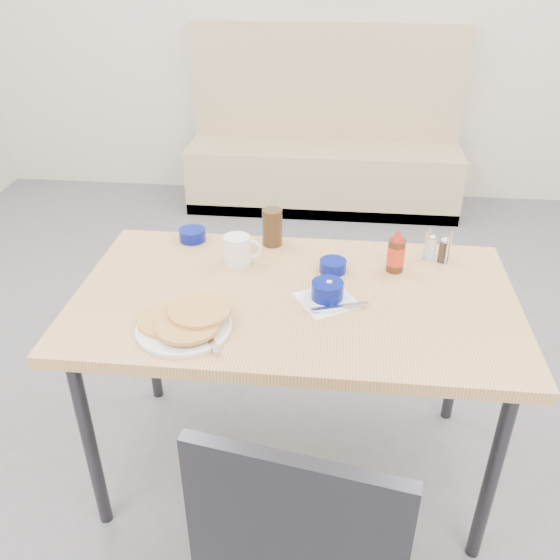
# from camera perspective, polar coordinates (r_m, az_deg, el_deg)

# --- Properties ---
(ground) EXTENTS (6.00, 6.00, 0.00)m
(ground) POSITION_cam_1_polar(r_m,az_deg,el_deg) (2.22, 0.59, -21.84)
(ground) COLOR slate
(ground) RESTS_ON ground
(booth_bench) EXTENTS (1.90, 0.56, 1.22)m
(booth_bench) POSITION_cam_1_polar(r_m,az_deg,el_deg) (4.36, 4.23, 11.75)
(booth_bench) COLOR tan
(booth_bench) RESTS_ON ground
(dining_table) EXTENTS (1.40, 0.80, 0.76)m
(dining_table) POSITION_cam_1_polar(r_m,az_deg,el_deg) (1.92, 1.43, -2.95)
(dining_table) COLOR tan
(dining_table) RESTS_ON ground
(diner_chair) EXTENTS (0.51, 0.51, 0.97)m
(diner_chair) POSITION_cam_1_polar(r_m,az_deg,el_deg) (1.47, 2.52, -24.48)
(diner_chair) COLOR #2D2D33
(diner_chair) RESTS_ON ground
(pancake_plate) EXTENTS (0.28, 0.28, 0.05)m
(pancake_plate) POSITION_cam_1_polar(r_m,az_deg,el_deg) (1.74, -9.15, -4.09)
(pancake_plate) COLOR white
(pancake_plate) RESTS_ON dining_table
(coffee_mug) EXTENTS (0.13, 0.09, 0.10)m
(coffee_mug) POSITION_cam_1_polar(r_m,az_deg,el_deg) (2.04, -4.03, 2.91)
(coffee_mug) COLOR white
(coffee_mug) RESTS_ON dining_table
(grits_setting) EXTENTS (0.24, 0.22, 0.07)m
(grits_setting) POSITION_cam_1_polar(r_m,az_deg,el_deg) (1.84, 4.59, -1.27)
(grits_setting) COLOR white
(grits_setting) RESTS_ON dining_table
(creamer_bowl) EXTENTS (0.10, 0.10, 0.04)m
(creamer_bowl) POSITION_cam_1_polar(r_m,az_deg,el_deg) (2.23, -8.43, 4.32)
(creamer_bowl) COLOR navy
(creamer_bowl) RESTS_ON dining_table
(butter_bowl) EXTENTS (0.09, 0.09, 0.04)m
(butter_bowl) POSITION_cam_1_polar(r_m,az_deg,el_deg) (2.01, 5.12, 1.35)
(butter_bowl) COLOR navy
(butter_bowl) RESTS_ON dining_table
(amber_tumbler) EXTENTS (0.10, 0.10, 0.14)m
(amber_tumbler) POSITION_cam_1_polar(r_m,az_deg,el_deg) (2.16, -0.75, 5.11)
(amber_tumbler) COLOR #3D2613
(amber_tumbler) RESTS_ON dining_table
(condiment_caddy) EXTENTS (0.10, 0.08, 0.11)m
(condiment_caddy) POSITION_cam_1_polar(r_m,az_deg,el_deg) (2.14, 14.88, 2.81)
(condiment_caddy) COLOR silver
(condiment_caddy) RESTS_ON dining_table
(syrup_bottle) EXTENTS (0.06, 0.06, 0.16)m
(syrup_bottle) POSITION_cam_1_polar(r_m,az_deg,el_deg) (2.02, 11.11, 2.57)
(syrup_bottle) COLOR #47230F
(syrup_bottle) RESTS_ON dining_table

